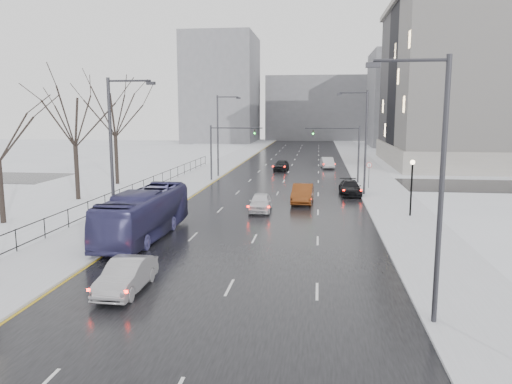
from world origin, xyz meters
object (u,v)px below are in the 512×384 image
at_px(tree_park_d, 78,200).
at_px(sedan_right_near, 303,193).
at_px(tree_park_e, 118,185).
at_px(streetlight_l_near, 115,152).
at_px(mast_signal_left, 220,146).
at_px(sedan_center_far, 281,165).
at_px(lamppost_r_mid, 412,180).
at_px(streetlight_r_mid, 363,137).
at_px(bus, 144,214).
at_px(streetlight_l_far, 220,132).
at_px(sedan_right_distant, 327,163).
at_px(sedan_left_near, 126,275).
at_px(mast_signal_right, 349,147).
at_px(no_uturn_sign, 369,168).
at_px(tree_park_c, 4,224).
at_px(sedan_center_near, 260,202).
at_px(sedan_right_far, 350,188).
at_px(streetlight_r_near, 435,179).

relative_size(tree_park_d, sedan_right_near, 2.47).
height_order(tree_park_e, streetlight_l_near, streetlight_l_near).
bearing_deg(mast_signal_left, streetlight_l_near, -91.72).
xyz_separation_m(streetlight_l_near, sedan_center_far, (7.07, 39.71, -4.84)).
distance_m(lamppost_r_mid, sedan_right_near, 10.05).
relative_size(streetlight_r_mid, bus, 0.90).
bearing_deg(streetlight_l_far, tree_park_d, -118.15).
distance_m(tree_park_e, sedan_center_far, 23.24).
bearing_deg(sedan_right_distant, streetlight_l_far, -145.75).
bearing_deg(sedan_left_near, mast_signal_right, 72.20).
xyz_separation_m(streetlight_l_far, lamppost_r_mid, (19.17, -22.00, -2.67)).
distance_m(tree_park_e, lamppost_r_mid, 32.52).
bearing_deg(streetlight_l_far, no_uturn_sign, -24.73).
bearing_deg(sedan_right_distant, no_uturn_sign, -84.74).
bearing_deg(streetlight_l_near, streetlight_l_far, 90.00).
bearing_deg(tree_park_c, sedan_right_distant, 58.94).
relative_size(mast_signal_right, bus, 0.59).
bearing_deg(bus, mast_signal_right, 62.72).
bearing_deg(sedan_center_far, mast_signal_right, -48.79).
bearing_deg(tree_park_d, mast_signal_right, 29.12).
distance_m(sedan_center_near, sedan_center_far, 28.77).
relative_size(sedan_left_near, bus, 0.40).
bearing_deg(sedan_right_far, mast_signal_left, 148.27).
bearing_deg(mast_signal_right, tree_park_c, -137.10).
bearing_deg(lamppost_r_mid, sedan_right_near, 148.39).
height_order(lamppost_r_mid, sedan_center_near, lamppost_r_mid).
bearing_deg(streetlight_r_mid, mast_signal_left, 152.69).
relative_size(no_uturn_sign, sedan_right_far, 0.56).
bearing_deg(lamppost_r_mid, tree_park_d, 172.09).
relative_size(tree_park_e, mast_signal_right, 2.08).
bearing_deg(streetlight_l_far, sedan_center_near, -70.36).
relative_size(tree_park_e, streetlight_l_far, 1.35).
bearing_deg(sedan_center_near, bus, -125.91).
height_order(streetlight_r_mid, bus, streetlight_r_mid).
height_order(streetlight_l_near, sedan_right_far, streetlight_l_near).
xyz_separation_m(streetlight_l_near, sedan_right_far, (15.23, 20.04, -4.88)).
relative_size(streetlight_r_near, streetlight_r_mid, 1.00).
distance_m(sedan_right_far, sedan_right_distant, 23.48).
distance_m(tree_park_c, mast_signal_left, 26.79).
relative_size(tree_park_e, bus, 1.22).
distance_m(streetlight_r_mid, bus, 24.32).
bearing_deg(sedan_right_near, sedan_left_near, -105.12).
distance_m(tree_park_c, sedan_right_distant, 46.06).
bearing_deg(sedan_right_distant, sedan_right_near, -101.51).
bearing_deg(sedan_center_far, sedan_center_near, -83.63).
bearing_deg(sedan_center_far, bus, -93.28).
distance_m(sedan_center_far, sedan_right_distant, 7.37).
xyz_separation_m(streetlight_r_near, streetlight_l_near, (-16.33, 10.00, 0.00)).
relative_size(sedan_right_near, sedan_right_distant, 1.09).
bearing_deg(sedan_right_near, sedan_center_far, 100.58).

